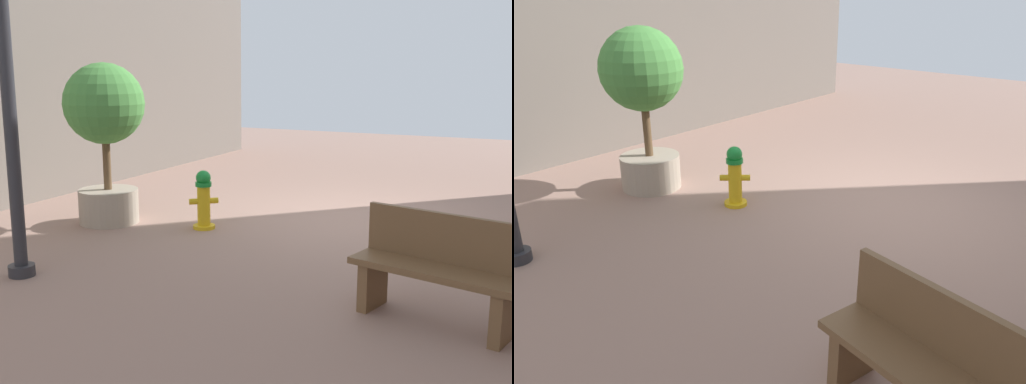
# 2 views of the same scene
# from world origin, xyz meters

# --- Properties ---
(ground_plane) EXTENTS (23.40, 23.40, 0.00)m
(ground_plane) POSITION_xyz_m (0.00, 0.00, 0.00)
(ground_plane) COLOR #9E7A6B
(fire_hydrant) EXTENTS (0.36, 0.36, 0.81)m
(fire_hydrant) POSITION_xyz_m (1.74, 1.36, 0.40)
(fire_hydrant) COLOR gold
(fire_hydrant) RESTS_ON ground_plane
(bench_far) EXTENTS (1.55, 0.79, 0.95)m
(bench_far) POSITION_xyz_m (-1.74, 3.25, 0.49)
(bench_far) COLOR brown
(bench_far) RESTS_ON ground_plane
(planter_tree) EXTENTS (1.13, 1.13, 2.26)m
(planter_tree) POSITION_xyz_m (3.13, 1.66, 1.41)
(planter_tree) COLOR tan
(planter_tree) RESTS_ON ground_plane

